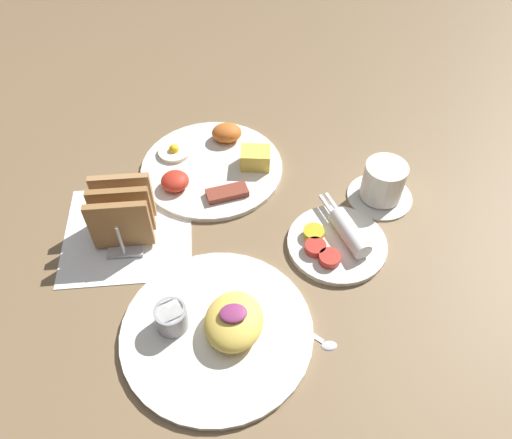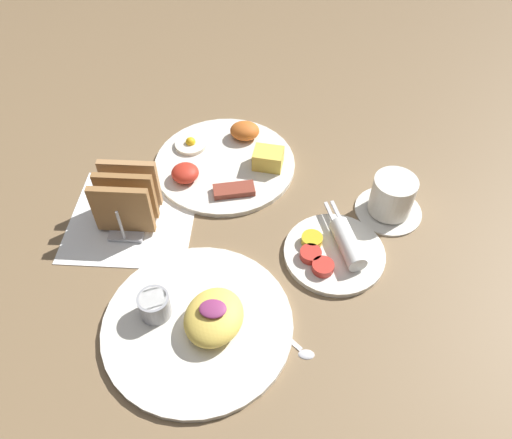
{
  "view_description": "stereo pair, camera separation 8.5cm",
  "coord_description": "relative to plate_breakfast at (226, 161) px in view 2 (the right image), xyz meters",
  "views": [
    {
      "loc": [
        0.01,
        -0.51,
        0.67
      ],
      "look_at": [
        0.07,
        0.05,
        0.03
      ],
      "focal_mm": 35.0,
      "sensor_mm": 36.0,
      "label": 1
    },
    {
      "loc": [
        0.1,
        -0.51,
        0.67
      ],
      "look_at": [
        0.07,
        0.05,
        0.03
      ],
      "focal_mm": 35.0,
      "sensor_mm": 36.0,
      "label": 2
    }
  ],
  "objects": [
    {
      "name": "toast_rack",
      "position": [
        -0.16,
        -0.15,
        0.04
      ],
      "size": [
        0.1,
        0.12,
        0.1
      ],
      "color": "#B7B7BC",
      "rests_on": "ground_plane"
    },
    {
      "name": "plate_condiments",
      "position": [
        0.2,
        -0.21,
        0.0
      ],
      "size": [
        0.17,
        0.19,
        0.04
      ],
      "color": "silver",
      "rests_on": "ground_plane"
    },
    {
      "name": "teaspoon",
      "position": [
        0.13,
        -0.37,
        -0.01
      ],
      "size": [
        0.1,
        0.09,
        0.01
      ],
      "color": "silver",
      "rests_on": "ground_plane"
    },
    {
      "name": "ground_plane",
      "position": [
        0.0,
        -0.21,
        -0.01
      ],
      "size": [
        3.0,
        3.0,
        0.0
      ],
      "primitive_type": "plane",
      "color": "brown"
    },
    {
      "name": "coffee_cup",
      "position": [
        0.3,
        -0.11,
        0.03
      ],
      "size": [
        0.12,
        0.12,
        0.08
      ],
      "color": "silver",
      "rests_on": "ground_plane"
    },
    {
      "name": "napkin_flat",
      "position": [
        -0.16,
        -0.15,
        -0.01
      ],
      "size": [
        0.22,
        0.22,
        0.0
      ],
      "color": "white",
      "rests_on": "ground_plane"
    },
    {
      "name": "plate_foreground",
      "position": [
        -0.01,
        -0.36,
        0.0
      ],
      "size": [
        0.29,
        0.29,
        0.06
      ],
      "color": "silver",
      "rests_on": "ground_plane"
    },
    {
      "name": "plate_breakfast",
      "position": [
        0.0,
        0.0,
        0.0
      ],
      "size": [
        0.28,
        0.28,
        0.05
      ],
      "color": "silver",
      "rests_on": "ground_plane"
    }
  ]
}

